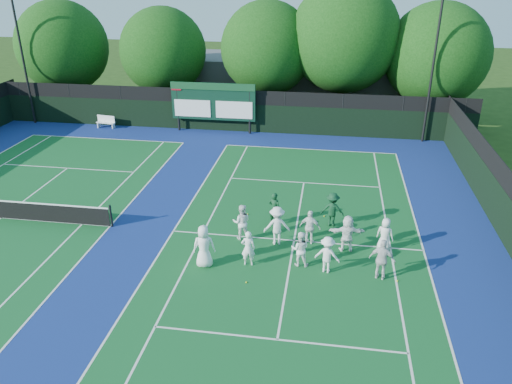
# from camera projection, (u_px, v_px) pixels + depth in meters

# --- Properties ---
(ground) EXTENTS (120.00, 120.00, 0.00)m
(ground) POSITION_uv_depth(u_px,v_px,m) (292.00, 253.00, 20.93)
(ground) COLOR #1F3A0F
(ground) RESTS_ON ground
(court_apron) EXTENTS (34.00, 32.00, 0.01)m
(court_apron) POSITION_uv_depth(u_px,v_px,m) (162.00, 230.00, 22.67)
(court_apron) COLOR navy
(court_apron) RESTS_ON ground
(near_court) EXTENTS (11.05, 23.85, 0.01)m
(near_court) POSITION_uv_depth(u_px,v_px,m) (294.00, 240.00, 21.83)
(near_court) COLOR #105122
(near_court) RESTS_ON ground
(left_court) EXTENTS (11.05, 23.85, 0.01)m
(left_court) POSITION_uv_depth(u_px,v_px,m) (1.00, 218.00, 23.78)
(left_court) COLOR #105122
(left_court) RESTS_ON ground
(back_fence) EXTENTS (34.00, 0.08, 3.00)m
(back_fence) POSITION_uv_depth(u_px,v_px,m) (229.00, 113.00, 35.57)
(back_fence) COLOR black
(back_fence) RESTS_ON ground
(scoreboard) EXTENTS (6.00, 0.21, 3.55)m
(scoreboard) POSITION_uv_depth(u_px,v_px,m) (213.00, 102.00, 34.99)
(scoreboard) COLOR black
(scoreboard) RESTS_ON ground
(clubhouse) EXTENTS (18.00, 6.00, 4.00)m
(clubhouse) POSITION_uv_depth(u_px,v_px,m) (294.00, 81.00, 41.92)
(clubhouse) COLOR #535358
(clubhouse) RESTS_ON ground
(light_pole_left) EXTENTS (1.20, 0.30, 10.12)m
(light_pole_left) POSITION_uv_depth(u_px,v_px,m) (19.00, 37.00, 35.32)
(light_pole_left) COLOR black
(light_pole_left) RESTS_ON ground
(light_pole_right) EXTENTS (1.20, 0.30, 10.12)m
(light_pole_right) POSITION_uv_depth(u_px,v_px,m) (436.00, 46.00, 31.35)
(light_pole_right) COLOR black
(light_pole_right) RESTS_ON ground
(bench) EXTENTS (1.47, 0.60, 0.90)m
(bench) POSITION_uv_depth(u_px,v_px,m) (106.00, 121.00, 36.63)
(bench) COLOR white
(bench) RESTS_ON ground
(tree_a) EXTENTS (7.07, 7.07, 8.64)m
(tree_a) POSITION_uv_depth(u_px,v_px,m) (65.00, 49.00, 39.21)
(tree_a) COLOR black
(tree_a) RESTS_ON ground
(tree_b) EXTENTS (6.55, 6.55, 8.24)m
(tree_b) POSITION_uv_depth(u_px,v_px,m) (165.00, 53.00, 38.12)
(tree_b) COLOR black
(tree_b) RESTS_ON ground
(tree_c) EXTENTS (6.86, 6.86, 8.77)m
(tree_c) POSITION_uv_depth(u_px,v_px,m) (269.00, 51.00, 36.85)
(tree_c) COLOR black
(tree_c) RESTS_ON ground
(tree_d) EXTENTS (7.86, 7.86, 10.17)m
(tree_d) POSITION_uv_depth(u_px,v_px,m) (347.00, 40.00, 35.70)
(tree_d) COLOR black
(tree_d) RESTS_ON ground
(tree_e) EXTENTS (7.31, 7.31, 8.82)m
(tree_e) POSITION_uv_depth(u_px,v_px,m) (439.00, 58.00, 35.24)
(tree_e) COLOR black
(tree_e) RESTS_ON ground
(tennis_ball_0) EXTENTS (0.07, 0.07, 0.07)m
(tennis_ball_0) POSITION_uv_depth(u_px,v_px,m) (246.00, 282.00, 18.93)
(tennis_ball_0) COLOR #C2C917
(tennis_ball_0) RESTS_ON ground
(tennis_ball_2) EXTENTS (0.07, 0.07, 0.07)m
(tennis_ball_2) POSITION_uv_depth(u_px,v_px,m) (397.00, 281.00, 19.01)
(tennis_ball_2) COLOR #C2C917
(tennis_ball_2) RESTS_ON ground
(tennis_ball_3) EXTENTS (0.07, 0.07, 0.07)m
(tennis_ball_3) POSITION_uv_depth(u_px,v_px,m) (248.00, 214.00, 24.07)
(tennis_ball_3) COLOR #C2C917
(tennis_ball_3) RESTS_ON ground
(tennis_ball_4) EXTENTS (0.07, 0.07, 0.07)m
(tennis_ball_4) POSITION_uv_depth(u_px,v_px,m) (324.00, 216.00, 23.87)
(tennis_ball_4) COLOR #C2C917
(tennis_ball_4) RESTS_ON ground
(player_front_0) EXTENTS (0.95, 0.70, 1.79)m
(player_front_0) POSITION_uv_depth(u_px,v_px,m) (204.00, 246.00, 19.67)
(player_front_0) COLOR white
(player_front_0) RESTS_ON ground
(player_front_1) EXTENTS (0.59, 0.41, 1.53)m
(player_front_1) POSITION_uv_depth(u_px,v_px,m) (248.00, 248.00, 19.79)
(player_front_1) COLOR white
(player_front_1) RESTS_ON ground
(player_front_2) EXTENTS (0.73, 0.57, 1.50)m
(player_front_2) POSITION_uv_depth(u_px,v_px,m) (300.00, 249.00, 19.77)
(player_front_2) COLOR white
(player_front_2) RESTS_ON ground
(player_front_3) EXTENTS (1.09, 0.76, 1.53)m
(player_front_3) POSITION_uv_depth(u_px,v_px,m) (327.00, 255.00, 19.34)
(player_front_3) COLOR white
(player_front_3) RESTS_ON ground
(player_front_4) EXTENTS (1.07, 0.66, 1.69)m
(player_front_4) POSITION_uv_depth(u_px,v_px,m) (382.00, 260.00, 18.87)
(player_front_4) COLOR silver
(player_front_4) RESTS_ON ground
(player_back_0) EXTENTS (0.87, 0.72, 1.63)m
(player_back_0) POSITION_uv_depth(u_px,v_px,m) (242.00, 222.00, 21.68)
(player_back_0) COLOR white
(player_back_0) RESTS_ON ground
(player_back_1) EXTENTS (1.25, 0.88, 1.75)m
(player_back_1) POSITION_uv_depth(u_px,v_px,m) (277.00, 226.00, 21.25)
(player_back_1) COLOR white
(player_back_1) RESTS_ON ground
(player_back_2) EXTENTS (0.97, 0.55, 1.56)m
(player_back_2) POSITION_uv_depth(u_px,v_px,m) (310.00, 227.00, 21.33)
(player_back_2) COLOR white
(player_back_2) RESTS_ON ground
(player_back_3) EXTENTS (1.54, 0.64, 1.62)m
(player_back_3) POSITION_uv_depth(u_px,v_px,m) (347.00, 233.00, 20.78)
(player_back_3) COLOR white
(player_back_3) RESTS_ON ground
(player_back_4) EXTENTS (0.85, 0.70, 1.48)m
(player_back_4) POSITION_uv_depth(u_px,v_px,m) (385.00, 234.00, 20.84)
(player_back_4) COLOR white
(player_back_4) RESTS_ON ground
(coach_left) EXTENTS (0.68, 0.57, 1.59)m
(coach_left) POSITION_uv_depth(u_px,v_px,m) (274.00, 209.00, 22.90)
(coach_left) COLOR #103C1F
(coach_left) RESTS_ON ground
(coach_right) EXTENTS (1.09, 0.67, 1.64)m
(coach_right) POSITION_uv_depth(u_px,v_px,m) (332.00, 210.00, 22.76)
(coach_right) COLOR #0F381E
(coach_right) RESTS_ON ground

